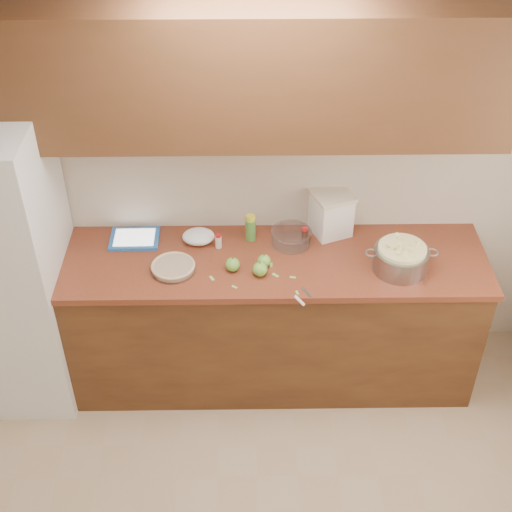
{
  "coord_description": "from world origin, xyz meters",
  "views": [
    {
      "loc": [
        -0.04,
        -1.68,
        3.44
      ],
      "look_at": [
        0.0,
        1.43,
        0.98
      ],
      "focal_mm": 50.0,
      "sensor_mm": 36.0,
      "label": 1
    }
  ],
  "objects_px": {
    "pie": "(173,267)",
    "flour_canister": "(331,213)",
    "tablet": "(135,239)",
    "colander": "(401,258)"
  },
  "relations": [
    {
      "from": "colander",
      "to": "tablet",
      "type": "relative_size",
      "value": 1.41
    },
    {
      "from": "flour_canister",
      "to": "tablet",
      "type": "height_order",
      "value": "flour_canister"
    },
    {
      "from": "pie",
      "to": "colander",
      "type": "height_order",
      "value": "colander"
    },
    {
      "from": "colander",
      "to": "tablet",
      "type": "height_order",
      "value": "colander"
    },
    {
      "from": "pie",
      "to": "colander",
      "type": "distance_m",
      "value": 1.26
    },
    {
      "from": "pie",
      "to": "colander",
      "type": "xyz_separation_m",
      "value": [
        1.26,
        -0.0,
        0.05
      ]
    },
    {
      "from": "pie",
      "to": "tablet",
      "type": "distance_m",
      "value": 0.38
    },
    {
      "from": "colander",
      "to": "pie",
      "type": "bearing_deg",
      "value": 179.83
    },
    {
      "from": "pie",
      "to": "flour_canister",
      "type": "relative_size",
      "value": 0.9
    },
    {
      "from": "colander",
      "to": "flour_canister",
      "type": "bearing_deg",
      "value": 135.12
    }
  ]
}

